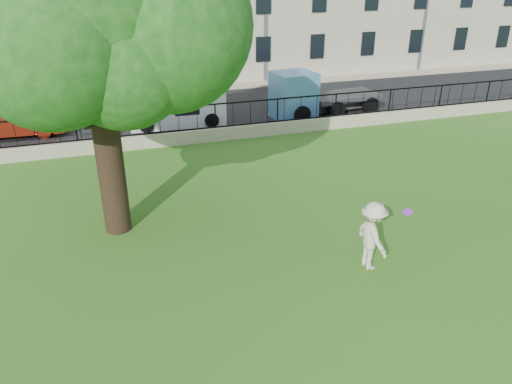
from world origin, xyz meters
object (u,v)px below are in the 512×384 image
object	(u,v)px
tree	(83,0)
red_sedan	(14,121)
man	(372,236)
frisbee	(408,212)
blue_truck	(324,92)
white_van	(176,105)

from	to	relation	value
tree	red_sedan	size ratio (longest dim) A/B	2.19
man	frisbee	size ratio (longest dim) A/B	7.09
frisbee	blue_truck	bearing A→B (deg)	74.35
red_sedan	frisbee	bearing A→B (deg)	-138.72
tree	frisbee	world-z (taller)	tree
frisbee	white_van	bearing A→B (deg)	105.73
red_sedan	blue_truck	bearing A→B (deg)	-90.80
white_van	blue_truck	xyz separation A→B (m)	(7.77, -0.57, 0.21)
tree	blue_truck	size ratio (longest dim) A/B	1.76
tree	white_van	distance (m)	12.15
man	red_sedan	world-z (taller)	man
frisbee	blue_truck	distance (m)	14.08
tree	blue_truck	xyz separation A→B (m)	(11.47, 9.53, -5.44)
frisbee	man	bearing A→B (deg)	-167.23
tree	white_van	xyz separation A→B (m)	(3.70, 10.09, -5.66)
tree	man	xyz separation A→B (m)	(6.47, -4.30, -5.68)
blue_truck	tree	bearing A→B (deg)	-146.67
red_sedan	blue_truck	world-z (taller)	blue_truck
frisbee	red_sedan	xyz separation A→B (m)	(-11.51, 14.55, -0.59)
man	blue_truck	size ratio (longest dim) A/B	0.34
tree	blue_truck	bearing A→B (deg)	39.71
man	tree	bearing A→B (deg)	54.57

